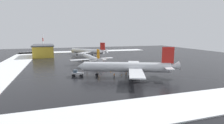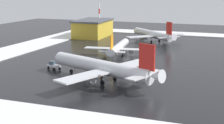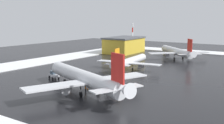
{
  "view_description": "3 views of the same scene",
  "coord_description": "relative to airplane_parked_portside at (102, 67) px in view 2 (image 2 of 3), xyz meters",
  "views": [
    {
      "loc": [
        99.89,
        -25.67,
        17.19
      ],
      "look_at": [
        21.69,
        -1.13,
        3.74
      ],
      "focal_mm": 28.0,
      "sensor_mm": 36.0,
      "label": 1
    },
    {
      "loc": [
        120.67,
        35.36,
        25.36
      ],
      "look_at": [
        21.47,
        -1.88,
        2.0
      ],
      "focal_mm": 55.0,
      "sensor_mm": 36.0,
      "label": 2
    },
    {
      "loc": [
        91.42,
        47.16,
        19.5
      ],
      "look_at": [
        14.81,
        -5.64,
        4.72
      ],
      "focal_mm": 45.0,
      "sensor_mm": 36.0,
      "label": 3
    }
  ],
  "objects": [
    {
      "name": "traffic_cone_wingtip_side",
      "position": [
        -10.56,
        3.24,
        -3.71
      ],
      "size": [
        0.36,
        0.36,
        0.55
      ],
      "primitive_type": "cone",
      "color": "orange",
      "rests_on": "ground_plane"
    },
    {
      "name": "snow_bank_right",
      "position": [
        30.02,
        -1.14,
        -3.83
      ],
      "size": [
        14.0,
        116.0,
        0.3
      ],
      "primitive_type": "cube",
      "color": "white",
      "rests_on": "ground_plane"
    },
    {
      "name": "ground_crew_near_tug",
      "position": [
        -0.96,
        -5.85,
        -3.01
      ],
      "size": [
        0.36,
        0.36,
        1.71
      ],
      "rotation": [
        0.0,
        0.0,
        5.57
      ],
      "color": "black",
      "rests_on": "ground_plane"
    },
    {
      "name": "ground_crew_by_nose_gear",
      "position": [
        -12.41,
        -14.75,
        -3.01
      ],
      "size": [
        0.36,
        0.36,
        1.71
      ],
      "rotation": [
        0.0,
        0.0,
        4.71
      ],
      "color": "black",
      "rests_on": "ground_plane"
    },
    {
      "name": "snow_bank_left",
      "position": [
        -103.98,
        -1.14,
        -3.83
      ],
      "size": [
        14.0,
        116.0,
        0.3
      ],
      "primitive_type": "cube",
      "color": "white",
      "rests_on": "ground_plane"
    },
    {
      "name": "cargo_hangar",
      "position": [
        -77.92,
        -36.92,
        0.46
      ],
      "size": [
        25.66,
        16.13,
        8.8
      ],
      "rotation": [
        0.0,
        0.0,
        0.05
      ],
      "color": "gold",
      "rests_on": "ground_plane"
    },
    {
      "name": "traffic_cone_mid_line",
      "position": [
        -10.22,
        -4.45,
        -3.71
      ],
      "size": [
        0.36,
        0.36,
        0.55
      ],
      "primitive_type": "cone",
      "color": "orange",
      "rests_on": "ground_plane"
    },
    {
      "name": "airplane_foreground_jet",
      "position": [
        -72.43,
        -3.79,
        -0.53
      ],
      "size": [
        27.32,
        27.72,
        10.44
      ],
      "rotation": [
        0.0,
        0.0,
        3.94
      ],
      "color": "silver",
      "rests_on": "ground_plane"
    },
    {
      "name": "ground_crew_beside_wing",
      "position": [
        -1.09,
        -0.76,
        -3.01
      ],
      "size": [
        0.36,
        0.36,
        1.71
      ],
      "rotation": [
        0.0,
        0.0,
        0.28
      ],
      "color": "black",
      "rests_on": "ground_plane"
    },
    {
      "name": "antenna_mast",
      "position": [
        -87.97,
        -37.54,
        4.26
      ],
      "size": [
        0.7,
        0.7,
        16.48
      ],
      "color": "red",
      "rests_on": "ground_plane"
    },
    {
      "name": "ground_plane",
      "position": [
        -36.98,
        -1.14,
        -3.98
      ],
      "size": [
        240.0,
        240.0,
        0.0
      ],
      "primitive_type": "plane",
      "color": "black"
    },
    {
      "name": "pushback_tug",
      "position": [
        -7.73,
        -19.68,
        -2.7
      ],
      "size": [
        3.92,
        5.1,
        2.5
      ],
      "rotation": [
        0.0,
        0.0,
        4.28
      ],
      "color": "silver",
      "rests_on": "ground_plane"
    },
    {
      "name": "airplane_distant_tail",
      "position": [
        -36.21,
        -8.16,
        -1.0
      ],
      "size": [
        30.44,
        25.35,
        9.04
      ],
      "rotation": [
        0.0,
        0.0,
        3.27
      ],
      "color": "silver",
      "rests_on": "ground_plane"
    },
    {
      "name": "airplane_parked_portside",
      "position": [
        0.0,
        0.0,
        0.0
      ],
      "size": [
        32.85,
        38.79,
        12.05
      ],
      "rotation": [
        0.0,
        0.0,
        4.33
      ],
      "color": "silver",
      "rests_on": "ground_plane"
    },
    {
      "name": "traffic_cone_near_nose",
      "position": [
        -3.22,
        -1.87,
        -3.71
      ],
      "size": [
        0.36,
        0.36,
        0.55
      ],
      "primitive_type": "cone",
      "color": "orange",
      "rests_on": "ground_plane"
    },
    {
      "name": "snow_bank_far",
      "position": [
        -36.98,
        -51.14,
        -3.83
      ],
      "size": [
        152.0,
        16.0,
        0.3
      ],
      "primitive_type": "cube",
      "color": "white",
      "rests_on": "ground_plane"
    }
  ]
}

